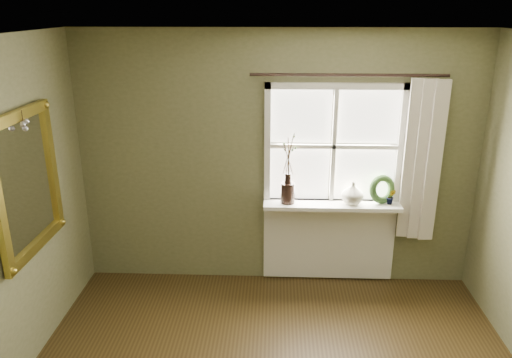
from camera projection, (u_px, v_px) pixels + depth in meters
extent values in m
plane|color=silver|center=(281.00, 46.00, 2.45)|extent=(4.50, 4.50, 0.00)
cube|color=#6A6B46|center=(277.00, 161.00, 5.04)|extent=(4.00, 0.10, 2.60)
cube|color=white|center=(331.00, 202.00, 5.08)|extent=(1.36, 0.06, 0.06)
cube|color=white|center=(337.00, 86.00, 4.69)|extent=(1.36, 0.06, 0.06)
cube|color=white|center=(267.00, 146.00, 4.91)|extent=(0.06, 0.06, 1.24)
cube|color=white|center=(400.00, 147.00, 4.86)|extent=(0.06, 0.06, 1.24)
cube|color=white|center=(334.00, 146.00, 4.89)|extent=(1.24, 0.05, 0.04)
cube|color=white|center=(334.00, 146.00, 4.89)|extent=(0.04, 0.05, 1.12)
cube|color=white|center=(301.00, 116.00, 4.83)|extent=(0.59, 0.01, 0.53)
cube|color=white|center=(369.00, 117.00, 4.80)|extent=(0.59, 0.01, 0.53)
cube|color=white|center=(299.00, 174.00, 5.02)|extent=(0.59, 0.01, 0.53)
cube|color=white|center=(364.00, 175.00, 5.00)|extent=(0.59, 0.01, 0.53)
cube|color=white|center=(332.00, 205.00, 4.99)|extent=(1.36, 0.26, 0.04)
cube|color=white|center=(329.00, 240.00, 5.23)|extent=(1.36, 0.04, 0.88)
cylinder|color=black|center=(288.00, 193.00, 4.96)|extent=(0.17, 0.17, 0.21)
imported|color=beige|center=(353.00, 193.00, 4.93)|extent=(0.23, 0.23, 0.23)
torus|color=#2A471F|center=(382.00, 192.00, 4.96)|extent=(0.32, 0.24, 0.30)
imported|color=#2A471F|center=(286.00, 195.00, 4.97)|extent=(0.09, 0.06, 0.15)
imported|color=#2A471F|center=(391.00, 197.00, 4.93)|extent=(0.10, 0.09, 0.16)
cube|color=beige|center=(421.00, 161.00, 4.81)|extent=(0.36, 0.12, 1.59)
cylinder|color=black|center=(349.00, 75.00, 4.61)|extent=(1.84, 0.03, 0.03)
cube|color=white|center=(26.00, 183.00, 3.91)|extent=(0.02, 0.80, 0.99)
cube|color=#AB9332|center=(17.00, 116.00, 3.73)|extent=(0.05, 0.97, 0.08)
cube|color=#AB9332|center=(38.00, 244.00, 4.08)|extent=(0.05, 0.97, 0.08)
cube|color=#AB9332|center=(52.00, 166.00, 4.32)|extent=(0.05, 0.08, 0.99)
sphere|color=silver|center=(23.00, 124.00, 3.72)|extent=(0.04, 0.04, 0.04)
sphere|color=silver|center=(25.00, 129.00, 3.76)|extent=(0.04, 0.04, 0.04)
sphere|color=silver|center=(26.00, 121.00, 3.77)|extent=(0.04, 0.04, 0.04)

